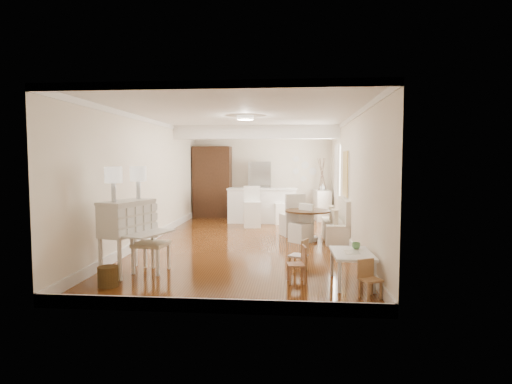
# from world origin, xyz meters

# --- Properties ---
(room) EXTENTS (9.00, 9.04, 2.82)m
(room) POSITION_xyz_m (0.04, 0.32, 1.98)
(room) COLOR brown
(room) RESTS_ON ground
(secretary_bureau) EXTENTS (1.19, 1.21, 1.21)m
(secretary_bureau) POSITION_xyz_m (-1.70, -2.77, 0.60)
(secretary_bureau) COLOR white
(secretary_bureau) RESTS_ON ground
(gustavian_armchair) EXTENTS (0.62, 0.62, 0.97)m
(gustavian_armchair) POSITION_xyz_m (-1.35, -2.65, 0.48)
(gustavian_armchair) COLOR white
(gustavian_armchair) RESTS_ON ground
(wicker_basket) EXTENTS (0.37, 0.37, 0.30)m
(wicker_basket) POSITION_xyz_m (-1.71, -3.53, 0.15)
(wicker_basket) COLOR #513919
(wicker_basket) RESTS_ON ground
(kids_table) EXTENTS (0.61, 0.99, 0.48)m
(kids_table) POSITION_xyz_m (1.90, -3.10, 0.24)
(kids_table) COLOR white
(kids_table) RESTS_ON ground
(kids_chair_a) EXTENTS (0.32, 0.32, 0.57)m
(kids_chair_a) POSITION_xyz_m (1.07, -3.09, 0.29)
(kids_chair_a) COLOR #A8714C
(kids_chair_a) RESTS_ON ground
(kids_chair_b) EXTENTS (0.36, 0.36, 0.57)m
(kids_chair_b) POSITION_xyz_m (1.11, -2.45, 0.28)
(kids_chair_b) COLOR #A5794B
(kids_chair_b) RESTS_ON ground
(kids_chair_c) EXTENTS (0.34, 0.34, 0.53)m
(kids_chair_c) POSITION_xyz_m (2.06, -3.75, 0.26)
(kids_chair_c) COLOR #B48151
(kids_chair_c) RESTS_ON ground
(banquette) EXTENTS (0.52, 1.60, 0.98)m
(banquette) POSITION_xyz_m (1.99, 0.50, 0.49)
(banquette) COLOR silver
(banquette) RESTS_ON ground
(dining_table) EXTENTS (1.37, 1.37, 0.71)m
(dining_table) POSITION_xyz_m (1.35, 0.34, 0.36)
(dining_table) COLOR #482D17
(dining_table) RESTS_ON ground
(slip_chair_near) EXTENTS (0.59, 0.59, 0.86)m
(slip_chair_near) POSITION_xyz_m (1.20, 0.16, 0.43)
(slip_chair_near) COLOR white
(slip_chair_near) RESTS_ON ground
(slip_chair_far) EXTENTS (0.65, 0.66, 1.05)m
(slip_chair_far) POSITION_xyz_m (0.99, 1.00, 0.52)
(slip_chair_far) COLOR silver
(slip_chair_far) RESTS_ON ground
(breakfast_counter) EXTENTS (2.05, 0.65, 1.03)m
(breakfast_counter) POSITION_xyz_m (0.10, 3.10, 0.52)
(breakfast_counter) COLOR white
(breakfast_counter) RESTS_ON ground
(bar_stool_left) EXTENTS (0.52, 0.52, 1.14)m
(bar_stool_left) POSITION_xyz_m (-0.11, 2.21, 0.57)
(bar_stool_left) COLOR white
(bar_stool_left) RESTS_ON ground
(bar_stool_right) EXTENTS (0.49, 0.49, 0.98)m
(bar_stool_right) POSITION_xyz_m (0.65, 2.88, 0.49)
(bar_stool_right) COLOR white
(bar_stool_right) RESTS_ON ground
(pantry_cabinet) EXTENTS (1.20, 0.60, 2.30)m
(pantry_cabinet) POSITION_xyz_m (-1.60, 4.18, 1.15)
(pantry_cabinet) COLOR #381E11
(pantry_cabinet) RESTS_ON ground
(fridge) EXTENTS (0.75, 0.65, 1.80)m
(fridge) POSITION_xyz_m (0.30, 4.15, 0.90)
(fridge) COLOR silver
(fridge) RESTS_ON ground
(sideboard) EXTENTS (0.55, 1.02, 0.93)m
(sideboard) POSITION_xyz_m (1.90, 3.80, 0.47)
(sideboard) COLOR silver
(sideboard) RESTS_ON ground
(pencil_cup) EXTENTS (0.15, 0.15, 0.10)m
(pencil_cup) POSITION_xyz_m (1.99, -2.85, 0.54)
(pencil_cup) COLOR #66AA63
(pencil_cup) RESTS_ON kids_table
(branch_vase) EXTENTS (0.25, 0.25, 0.20)m
(branch_vase) POSITION_xyz_m (1.93, 3.82, 1.03)
(branch_vase) COLOR white
(branch_vase) RESTS_ON sideboard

